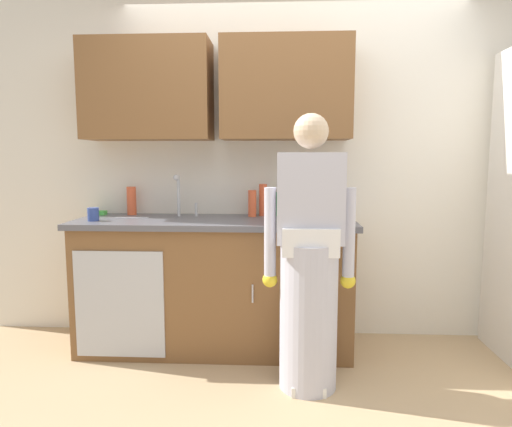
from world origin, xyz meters
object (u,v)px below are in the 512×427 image
(bottle_cleaner_spray, at_px, (316,201))
(bottle_water_tall, at_px, (274,204))
(bottle_water_short, at_px, (252,203))
(cup_by_sink, at_px, (93,214))
(sink, at_px, (180,221))
(person_at_sink, at_px, (309,274))
(sponge, at_px, (99,213))
(bottle_dish_liquid, at_px, (263,200))
(bottle_soap, at_px, (132,201))
(knife_on_counter, at_px, (132,218))

(bottle_cleaner_spray, distance_m, bottle_water_tall, 0.31)
(bottle_water_short, xyz_separation_m, cup_by_sink, (-1.08, -0.29, -0.05))
(sink, relative_size, bottle_cleaner_spray, 2.17)
(person_at_sink, bearing_deg, bottle_water_short, 118.09)
(sponge, bearing_deg, bottle_water_short, -1.92)
(person_at_sink, height_order, bottle_water_tall, person_at_sink)
(sink, xyz_separation_m, bottle_water_short, (0.51, 0.15, 0.11))
(bottle_water_short, bearing_deg, person_at_sink, -61.91)
(sink, xyz_separation_m, cup_by_sink, (-0.57, -0.14, 0.06))
(person_at_sink, bearing_deg, bottle_water_tall, 105.65)
(person_at_sink, distance_m, cup_by_sink, 1.54)
(person_at_sink, bearing_deg, sponge, 154.36)
(sink, distance_m, bottle_water_short, 0.54)
(bottle_dish_liquid, relative_size, bottle_water_tall, 1.35)
(sponge, bearing_deg, bottle_water_tall, 1.53)
(bottle_soap, bearing_deg, bottle_water_tall, 0.49)
(sink, xyz_separation_m, sponge, (-0.67, 0.19, 0.03))
(knife_on_counter, bearing_deg, bottle_cleaner_spray, 178.46)
(bottle_cleaner_spray, height_order, cup_by_sink, bottle_cleaner_spray)
(person_at_sink, xyz_separation_m, sponge, (-1.55, 0.74, 0.26))
(bottle_cleaner_spray, relative_size, bottle_water_tall, 1.30)
(bottle_dish_liquid, xyz_separation_m, bottle_water_tall, (0.08, 0.02, -0.03))
(bottle_water_short, height_order, bottle_water_tall, bottle_water_short)
(bottle_water_tall, bearing_deg, bottle_cleaner_spray, -11.67)
(sink, relative_size, bottle_water_short, 2.56)
(person_at_sink, relative_size, bottle_dish_liquid, 6.81)
(bottle_dish_liquid, xyz_separation_m, knife_on_counter, (-0.94, -0.18, -0.12))
(bottle_cleaner_spray, bearing_deg, bottle_dish_liquid, 174.10)
(person_at_sink, height_order, cup_by_sink, person_at_sink)
(person_at_sink, relative_size, bottle_water_short, 8.29)
(cup_by_sink, bearing_deg, bottle_water_tall, 16.32)
(person_at_sink, relative_size, bottle_water_tall, 9.18)
(person_at_sink, xyz_separation_m, bottle_water_short, (-0.38, 0.71, 0.35))
(bottle_water_tall, distance_m, sponge, 1.34)
(sink, relative_size, sponge, 4.55)
(person_at_sink, distance_m, sponge, 1.74)
(person_at_sink, bearing_deg, cup_by_sink, 163.96)
(person_at_sink, distance_m, knife_on_counter, 1.39)
(cup_by_sink, bearing_deg, bottle_cleaner_spray, 10.95)
(bottle_cleaner_spray, height_order, bottle_soap, bottle_cleaner_spray)
(person_at_sink, distance_m, bottle_cleaner_spray, 0.81)
(bottle_dish_liquid, bearing_deg, person_at_sink, -68.47)
(bottle_soap, distance_m, knife_on_counter, 0.22)
(bottle_soap, height_order, knife_on_counter, bottle_soap)
(bottle_soap, relative_size, sponge, 1.94)
(cup_by_sink, distance_m, sponge, 0.34)
(bottle_water_short, relative_size, knife_on_counter, 0.81)
(bottle_water_tall, relative_size, cup_by_sink, 1.95)
(sink, xyz_separation_m, bottle_cleaner_spray, (0.97, 0.16, 0.13))
(bottle_water_short, bearing_deg, bottle_water_tall, 25.36)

